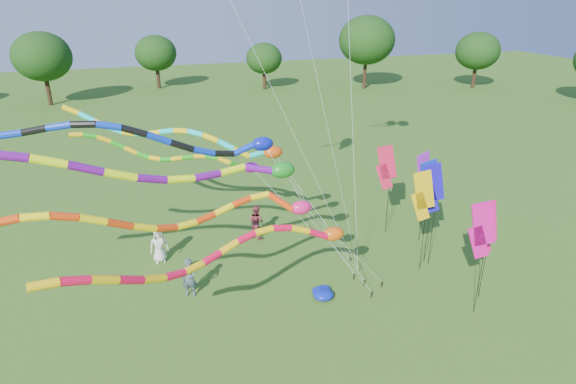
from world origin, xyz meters
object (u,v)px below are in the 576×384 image
object	(u,v)px
person_b	(190,278)
blue_nylon_heap	(320,290)
tube_kite_red	(247,248)
tube_kite_orange	(201,213)
person_a	(159,245)
person_c	(256,222)

from	to	relation	value
person_b	blue_nylon_heap	bearing A→B (deg)	6.92
tube_kite_red	tube_kite_orange	distance (m)	1.99
blue_nylon_heap	person_a	xyz separation A→B (m)	(-6.45, 5.08, 0.70)
person_a	person_b	size ratio (longest dim) A/B	1.01
tube_kite_orange	person_b	distance (m)	6.12
tube_kite_orange	person_c	size ratio (longest dim) A/B	7.17
tube_kite_orange	blue_nylon_heap	world-z (taller)	tube_kite_orange
tube_kite_orange	person_c	distance (m)	10.27
person_a	tube_kite_orange	bearing A→B (deg)	-85.02
person_a	person_c	distance (m)	5.25
person_c	person_b	bearing A→B (deg)	102.72
tube_kite_orange	blue_nylon_heap	size ratio (longest dim) A/B	7.93
tube_kite_orange	person_b	xyz separation A→B (m)	(-0.26, 3.85, -4.74)
tube_kite_orange	person_c	bearing A→B (deg)	55.19
blue_nylon_heap	person_a	bearing A→B (deg)	141.77
person_b	person_c	world-z (taller)	person_c
tube_kite_red	tube_kite_orange	bearing A→B (deg)	147.70
blue_nylon_heap	person_c	size ratio (longest dim) A/B	0.90
blue_nylon_heap	person_a	size ratio (longest dim) A/B	0.93
tube_kite_orange	person_b	size ratio (longest dim) A/B	7.38
tube_kite_red	person_b	bearing A→B (deg)	92.93
tube_kite_red	person_c	xyz separation A→B (m)	(2.45, 8.61, -3.36)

